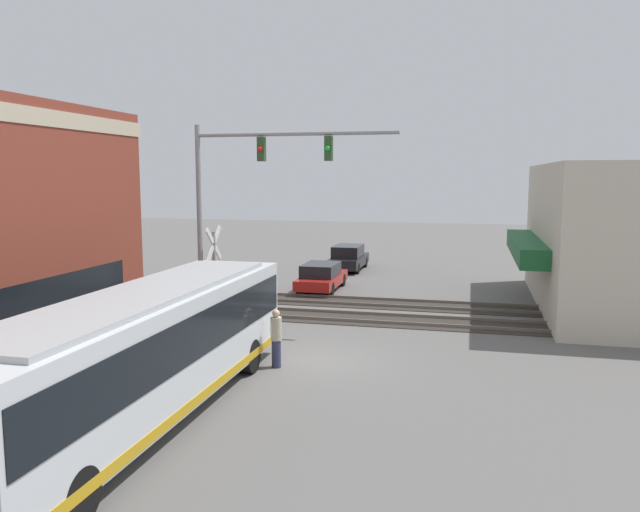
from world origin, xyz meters
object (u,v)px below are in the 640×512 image
at_px(parked_car_red, 321,278).
at_px(pedestrian_near_bus, 276,338).
at_px(crossing_signal, 214,264).
at_px(city_bus, 146,349).
at_px(parked_car_black, 348,259).

distance_m(parked_car_red, pedestrian_near_bus, 13.00).
relative_size(crossing_signal, pedestrian_near_bus, 2.14).
bearing_deg(city_bus, crossing_signal, 14.26).
bearing_deg(pedestrian_near_bus, parked_car_red, 7.58).
height_order(crossing_signal, parked_car_black, crossing_signal).
bearing_deg(pedestrian_near_bus, city_bus, 159.75).
bearing_deg(city_bus, parked_car_red, -0.00).
distance_m(parked_car_red, parked_car_black, 7.09).
relative_size(crossing_signal, parked_car_red, 0.85).
relative_size(parked_car_red, parked_car_black, 0.99).
height_order(crossing_signal, parked_car_red, crossing_signal).
bearing_deg(parked_car_red, parked_car_black, 0.00).
xyz_separation_m(city_bus, pedestrian_near_bus, (4.65, -1.72, -0.81)).
xyz_separation_m(parked_car_red, parked_car_black, (7.09, 0.00, 0.06)).
height_order(city_bus, parked_car_red, city_bus).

